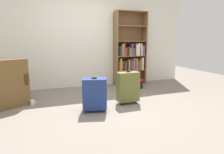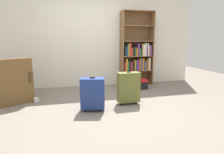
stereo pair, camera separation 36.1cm
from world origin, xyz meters
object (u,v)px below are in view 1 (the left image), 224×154
at_px(bookshelf, 130,53).
at_px(armchair, 5,89).
at_px(mug, 32,102).
at_px(suitcase_navy_blue, 94,94).
at_px(storage_box, 132,84).
at_px(suitcase_olive, 128,87).

distance_m(bookshelf, armchair, 3.18).
relative_size(mug, suitcase_navy_blue, 0.20).
xyz_separation_m(armchair, storage_box, (2.86, 0.37, -0.19)).
height_order(storage_box, suitcase_navy_blue, suitcase_navy_blue).
bearing_deg(armchair, storage_box, 7.32).
height_order(bookshelf, storage_box, bookshelf).
distance_m(armchair, suitcase_navy_blue, 1.77).
relative_size(bookshelf, armchair, 2.13).
distance_m(suitcase_olive, suitcase_navy_blue, 0.75).
relative_size(bookshelf, storage_box, 3.98).
distance_m(bookshelf, mug, 2.85).
xyz_separation_m(storage_box, suitcase_olive, (-0.60, -1.06, 0.21)).
distance_m(mug, suitcase_olive, 1.90).
bearing_deg(storage_box, mug, -168.01).
xyz_separation_m(mug, suitcase_olive, (1.79, -0.56, 0.29)).
xyz_separation_m(armchair, suitcase_olive, (2.27, -0.70, 0.02)).
relative_size(storage_box, suitcase_olive, 0.77).
xyz_separation_m(mug, suitcase_navy_blue, (1.07, -0.73, 0.27)).
distance_m(mug, suitcase_navy_blue, 1.32).
relative_size(armchair, storage_box, 1.87).
bearing_deg(mug, suitcase_navy_blue, -34.54).
distance_m(storage_box, suitcase_olive, 1.24).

